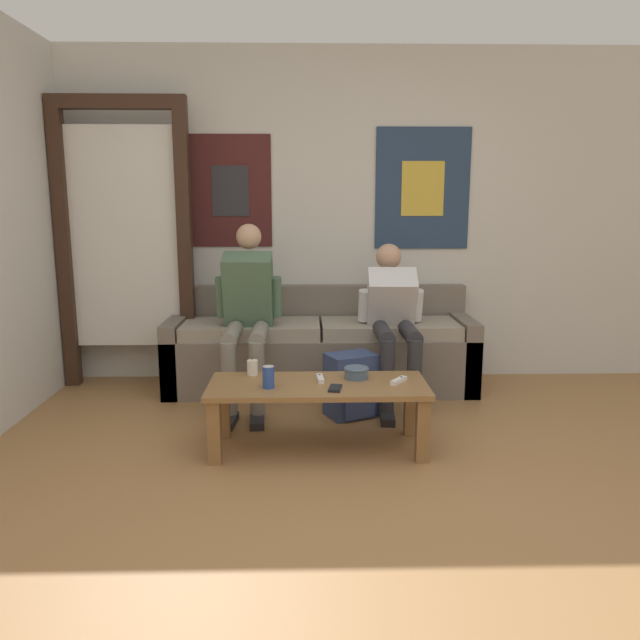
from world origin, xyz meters
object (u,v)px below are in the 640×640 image
(couch, at_px, (320,351))
(cell_phone, at_px, (335,388))
(person_seated_teen, at_px, (393,315))
(drink_can_blue, at_px, (268,377))
(backpack, at_px, (351,387))
(game_controller_near_right, at_px, (320,378))
(coffee_table, at_px, (318,395))
(ceramic_bowl, at_px, (356,372))
(game_controller_near_left, at_px, (399,381))
(person_seated_adult, at_px, (247,308))
(pillar_candle, at_px, (252,368))

(couch, bearing_deg, cell_phone, -87.87)
(person_seated_teen, distance_m, drink_can_blue, 1.28)
(backpack, bearing_deg, game_controller_near_right, -114.29)
(person_seated_teen, relative_size, drink_can_blue, 8.81)
(coffee_table, xyz_separation_m, cell_phone, (0.09, -0.11, 0.07))
(ceramic_bowl, xyz_separation_m, cell_phone, (-0.13, -0.21, -0.03))
(game_controller_near_right, bearing_deg, game_controller_near_left, -6.73)
(cell_phone, bearing_deg, person_seated_teen, 65.48)
(person_seated_teen, height_order, ceramic_bowl, person_seated_teen)
(person_seated_adult, xyz_separation_m, drink_can_blue, (0.20, -0.93, -0.23))
(couch, height_order, drink_can_blue, couch)
(backpack, relative_size, drink_can_blue, 3.39)
(couch, height_order, game_controller_near_left, couch)
(person_seated_teen, distance_m, pillar_candle, 1.18)
(backpack, distance_m, drink_can_blue, 0.84)
(person_seated_adult, bearing_deg, person_seated_teen, 2.05)
(person_seated_teen, height_order, backpack, person_seated_teen)
(ceramic_bowl, height_order, cell_phone, ceramic_bowl)
(drink_can_blue, xyz_separation_m, game_controller_near_right, (0.29, 0.14, -0.05))
(couch, height_order, backpack, couch)
(person_seated_adult, relative_size, game_controller_near_left, 9.15)
(person_seated_teen, height_order, cell_phone, person_seated_teen)
(couch, xyz_separation_m, ceramic_bowl, (0.18, -1.10, 0.14))
(game_controller_near_left, xyz_separation_m, cell_phone, (-0.37, -0.12, -0.01))
(person_seated_teen, distance_m, ceramic_bowl, 0.87)
(person_seated_teen, relative_size, ceramic_bowl, 7.47)
(drink_can_blue, relative_size, cell_phone, 0.85)
(drink_can_blue, relative_size, game_controller_near_right, 0.85)
(coffee_table, distance_m, pillar_candle, 0.44)
(couch, distance_m, ceramic_bowl, 1.12)
(pillar_candle, xyz_separation_m, game_controller_near_left, (0.85, -0.18, -0.03))
(pillar_candle, distance_m, game_controller_near_left, 0.86)
(person_seated_teen, bearing_deg, game_controller_near_left, -95.73)
(person_seated_teen, xyz_separation_m, cell_phone, (-0.46, -1.00, -0.22))
(person_seated_teen, relative_size, game_controller_near_left, 8.04)
(person_seated_adult, bearing_deg, drink_can_blue, -78.14)
(couch, xyz_separation_m, drink_can_blue, (-0.32, -1.27, 0.16))
(backpack, height_order, ceramic_bowl, ceramic_bowl)
(backpack, distance_m, ceramic_bowl, 0.49)
(couch, distance_m, backpack, 0.69)
(ceramic_bowl, height_order, game_controller_near_right, ceramic_bowl)
(pillar_candle, bearing_deg, coffee_table, -25.82)
(pillar_candle, height_order, drink_can_blue, drink_can_blue)
(person_seated_adult, height_order, pillar_candle, person_seated_adult)
(pillar_candle, xyz_separation_m, game_controller_near_right, (0.40, -0.13, -0.03))
(person_seated_adult, distance_m, pillar_candle, 0.72)
(backpack, distance_m, game_controller_near_left, 0.61)
(coffee_table, bearing_deg, person_seated_adult, 118.86)
(person_seated_adult, relative_size, pillar_candle, 12.27)
(person_seated_adult, height_order, ceramic_bowl, person_seated_adult)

